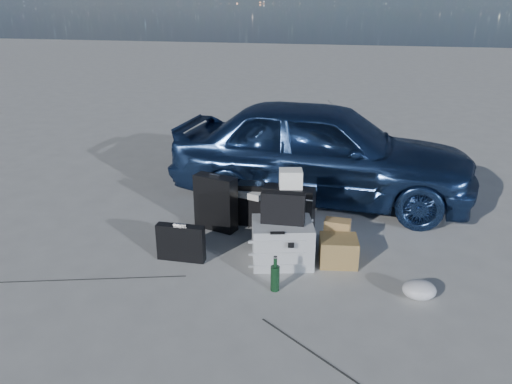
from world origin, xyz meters
TOP-DOWN VIEW (x-y plane):
  - ground at (0.00, 0.00)m, footprint 60.00×60.00m
  - car at (0.34, 2.22)m, footprint 4.04×1.74m
  - pelican_case at (0.20, 0.30)m, footprint 0.72×0.65m
  - laptop_bag at (0.20, 0.29)m, footprint 0.44×0.14m
  - briefcase at (-0.83, 0.08)m, footprint 0.51×0.13m
  - suitcase_left at (-0.72, 0.92)m, footprint 0.54×0.31m
  - suitcase_right at (0.18, 0.73)m, footprint 0.57×0.23m
  - white_carton at (0.20, 0.75)m, footprint 0.28×0.25m
  - duffel_bag at (-0.41, 1.21)m, footprint 0.72×0.31m
  - flat_box_white at (-0.39, 1.21)m, footprint 0.50×0.43m
  - flat_box_black at (-0.37, 1.22)m, footprint 0.33×0.25m
  - kraft_bag at (0.73, 0.68)m, footprint 0.28×0.17m
  - cardboard_box at (0.77, 0.41)m, footprint 0.43×0.40m
  - plastic_bag at (1.55, -0.07)m, footprint 0.35×0.32m
  - green_bottle at (0.25, -0.26)m, footprint 0.09×0.09m

SIDE VIEW (x-z plane):
  - ground at x=0.00m, z-range 0.00..0.00m
  - plastic_bag at x=1.55m, z-range 0.00..0.17m
  - cardboard_box at x=0.77m, z-range 0.00..0.29m
  - green_bottle at x=0.25m, z-range 0.00..0.34m
  - duffel_bag at x=-0.41m, z-range 0.00..0.36m
  - kraft_bag at x=0.73m, z-range 0.00..0.36m
  - briefcase at x=-0.83m, z-range 0.00..0.39m
  - pelican_case at x=0.20m, z-range 0.00..0.44m
  - suitcase_left at x=-0.72m, z-range 0.00..0.66m
  - suitcase_right at x=0.18m, z-range 0.00..0.67m
  - flat_box_white at x=-0.39m, z-range 0.36..0.43m
  - flat_box_black at x=-0.37m, z-range 0.43..0.50m
  - laptop_bag at x=0.20m, z-range 0.44..0.77m
  - car at x=0.34m, z-range 0.00..1.36m
  - white_carton at x=0.20m, z-range 0.67..0.86m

